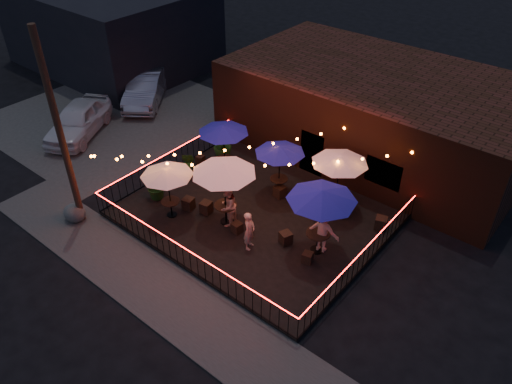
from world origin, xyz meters
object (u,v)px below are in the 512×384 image
(cafe_table_1, at_px, (223,129))
(cafe_table_5, at_px, (340,160))
(boulder, at_px, (75,213))
(utility_pole, at_px, (60,134))
(cafe_table_3, at_px, (280,150))
(cafe_table_0, at_px, (167,172))
(cafe_table_2, at_px, (224,170))
(cooler, at_px, (170,174))
(cafe_table_4, at_px, (322,196))

(cafe_table_1, bearing_deg, cafe_table_5, 11.33)
(boulder, bearing_deg, utility_pole, 50.13)
(cafe_table_3, bearing_deg, cafe_table_0, -120.91)
(cafe_table_2, distance_m, boulder, 6.61)
(cafe_table_1, relative_size, cafe_table_2, 0.92)
(cafe_table_1, height_order, cafe_table_3, cafe_table_1)
(cafe_table_2, distance_m, cooler, 4.39)
(cafe_table_5, bearing_deg, utility_pole, -136.90)
(cafe_table_1, height_order, cafe_table_2, cafe_table_2)
(boulder, bearing_deg, cafe_table_2, 36.66)
(cafe_table_5, relative_size, boulder, 3.06)
(cafe_table_4, bearing_deg, cafe_table_5, 108.68)
(utility_pole, distance_m, cafe_table_2, 6.10)
(cafe_table_5, bearing_deg, cafe_table_3, -163.88)
(utility_pole, distance_m, cafe_table_1, 6.74)
(cafe_table_0, xyz_separation_m, cafe_table_4, (5.78, 2.01, 0.44))
(boulder, bearing_deg, cafe_table_0, 41.39)
(cafe_table_1, xyz_separation_m, cafe_table_4, (6.19, -1.68, 0.28))
(cafe_table_2, bearing_deg, cooler, 172.31)
(cafe_table_5, bearing_deg, boulder, -136.74)
(cafe_table_2, bearing_deg, utility_pole, -143.90)
(cafe_table_5, bearing_deg, cafe_table_4, -71.32)
(cafe_table_1, xyz_separation_m, boulder, (-2.55, -6.29, -2.05))
(cafe_table_4, xyz_separation_m, cooler, (-7.59, -0.40, -2.11))
(cafe_table_2, bearing_deg, boulder, -143.34)
(cafe_table_4, height_order, cooler, cafe_table_4)
(utility_pole, distance_m, boulder, 3.64)
(cafe_table_0, bearing_deg, cafe_table_2, 28.52)
(utility_pole, height_order, cafe_table_0, utility_pole)
(cafe_table_0, bearing_deg, utility_pole, -139.19)
(boulder, bearing_deg, cooler, 74.83)
(cafe_table_3, bearing_deg, cooler, -150.11)
(cafe_table_2, xyz_separation_m, cafe_table_4, (3.77, 0.92, 0.02))
(cafe_table_0, xyz_separation_m, cafe_table_2, (2.02, 1.10, 0.42))
(utility_pole, bearing_deg, cafe_table_1, 68.63)
(cafe_table_4, bearing_deg, cafe_table_2, -166.32)
(utility_pole, relative_size, cooler, 9.37)
(cafe_table_0, distance_m, boulder, 4.36)
(utility_pole, height_order, cafe_table_1, utility_pole)
(cafe_table_5, distance_m, boulder, 10.92)
(cafe_table_5, xyz_separation_m, cooler, (-6.67, -3.13, -1.88))
(cafe_table_0, distance_m, cafe_table_1, 3.72)
(cafe_table_1, bearing_deg, cafe_table_3, 7.07)
(cafe_table_4, xyz_separation_m, boulder, (-8.73, -4.61, -2.33))
(cafe_table_3, bearing_deg, cafe_table_1, -172.93)
(utility_pole, bearing_deg, boulder, -129.87)
(cafe_table_1, xyz_separation_m, cafe_table_3, (2.82, 0.35, -0.12))
(utility_pole, bearing_deg, cafe_table_5, 43.10)
(cafe_table_2, xyz_separation_m, cafe_table_5, (2.84, 3.65, -0.22))
(cafe_table_3, relative_size, cafe_table_4, 0.93)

